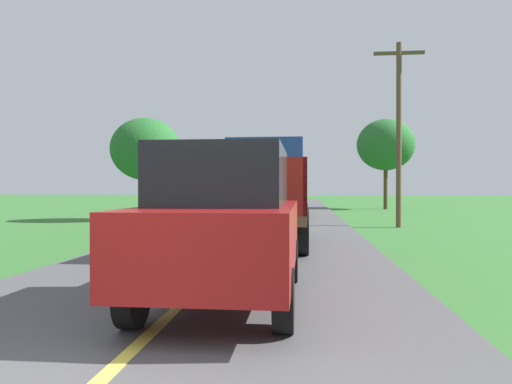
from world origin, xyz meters
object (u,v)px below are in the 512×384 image
(banana_truck_near, at_px, (264,190))
(banana_truck_far, at_px, (282,189))
(roadside_tree_mid_right, at_px, (146,149))
(utility_pole_roadside, at_px, (399,128))
(roadside_tree_near_left, at_px, (386,145))
(following_car, at_px, (227,223))

(banana_truck_near, distance_m, banana_truck_far, 13.18)
(banana_truck_near, height_order, roadside_tree_mid_right, roadside_tree_mid_right)
(utility_pole_roadside, relative_size, roadside_tree_mid_right, 1.48)
(banana_truck_near, relative_size, utility_pole_roadside, 0.83)
(roadside_tree_near_left, height_order, following_car, roadside_tree_near_left)
(banana_truck_near, relative_size, following_car, 1.42)
(roadside_tree_near_left, bearing_deg, banana_truck_near, -107.40)
(roadside_tree_near_left, distance_m, roadside_tree_mid_right, 18.50)
(utility_pole_roadside, relative_size, roadside_tree_near_left, 1.10)
(banana_truck_near, distance_m, roadside_tree_near_left, 23.02)
(roadside_tree_mid_right, bearing_deg, banana_truck_far, 35.57)
(banana_truck_near, relative_size, roadside_tree_mid_right, 1.22)
(roadside_tree_near_left, bearing_deg, roadside_tree_mid_right, -135.28)
(banana_truck_far, relative_size, following_car, 1.42)
(utility_pole_roadside, distance_m, roadside_tree_near_left, 16.05)
(banana_truck_near, bearing_deg, utility_pole_roadside, 51.63)
(banana_truck_far, relative_size, utility_pole_roadside, 0.83)
(banana_truck_near, bearing_deg, roadside_tree_mid_right, 125.65)
(roadside_tree_mid_right, bearing_deg, roadside_tree_near_left, 44.72)
(roadside_tree_near_left, bearing_deg, banana_truck_far, -129.02)
(utility_pole_roadside, height_order, following_car, utility_pole_roadside)
(banana_truck_far, xyz_separation_m, utility_pole_roadside, (4.79, -7.30, 2.33))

